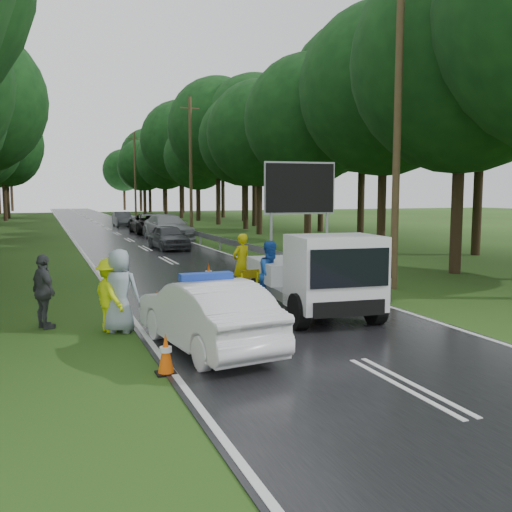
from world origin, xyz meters
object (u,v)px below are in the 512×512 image
queue_car_third (150,224)px  civilian (272,275)px  queue_car_first (169,237)px  queue_car_fourth (122,219)px  queue_car_second (168,227)px  barrier (280,277)px  officer (242,263)px  police_sedan (207,315)px  work_truck (316,274)px

queue_car_third → civilian: bearing=-94.4°
queue_car_first → queue_car_fourth: size_ratio=0.97×
queue_car_first → queue_car_second: queue_car_second is taller
barrier → officer: bearing=97.1°
officer → queue_car_third: bearing=-116.5°
queue_car_third → queue_car_fourth: size_ratio=1.32×
civilian → queue_car_third: size_ratio=0.34×
police_sedan → civilian: civilian is taller
officer → queue_car_third: (1.95, 26.41, -0.17)m
officer → queue_car_second: officer is taller
police_sedan → work_truck: 4.07m
queue_car_first → queue_car_fourth: queue_car_first is taller
queue_car_first → police_sedan: bearing=-103.9°
officer → queue_car_second: (2.05, 20.41, -0.09)m
police_sedan → officer: officer is taller
officer → police_sedan: bearing=42.3°
work_truck → queue_car_third: size_ratio=0.93×
work_truck → barrier: work_truck is taller
work_truck → queue_car_second: size_ratio=0.88×
police_sedan → officer: 6.49m
work_truck → queue_car_second: work_truck is taller
civilian → queue_car_third: 29.05m
queue_car_first → civilian: bearing=-96.6°
barrier → queue_car_second: 22.54m
work_truck → queue_car_second: 24.19m
civilian → queue_car_fourth: civilian is taller
civilian → queue_car_fourth: size_ratio=0.45×
queue_car_first → queue_car_second: 6.47m
police_sedan → officer: (2.79, 5.86, 0.22)m
police_sedan → queue_car_third: bearing=-106.5°
barrier → queue_car_second: queue_car_second is taller
queue_car_fourth → barrier: bearing=-91.9°
barrier → civilian: bearing=-136.7°
work_truck → queue_car_fourth: size_ratio=1.23×
queue_car_second → queue_car_fourth: (-0.81, 15.71, -0.15)m
police_sedan → queue_car_first: size_ratio=1.10×
officer → queue_car_second: size_ratio=0.32×
police_sedan → barrier: (3.20, 3.78, 0.06)m
police_sedan → queue_car_first: police_sedan is taller
barrier → queue_car_second: bearing=81.9°
officer → civilian: bearing=66.5°
civilian → queue_car_fourth: bearing=73.9°
queue_car_second → work_truck: bearing=-98.4°
police_sedan → queue_car_fourth: police_sedan is taller
police_sedan → queue_car_fourth: 42.16m
barrier → work_truck: bearing=-84.9°
queue_car_second → queue_car_third: 6.00m
barrier → queue_car_second: size_ratio=0.43×
police_sedan → civilian: (2.73, 3.28, 0.21)m
queue_car_third → queue_car_fourth: 9.73m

